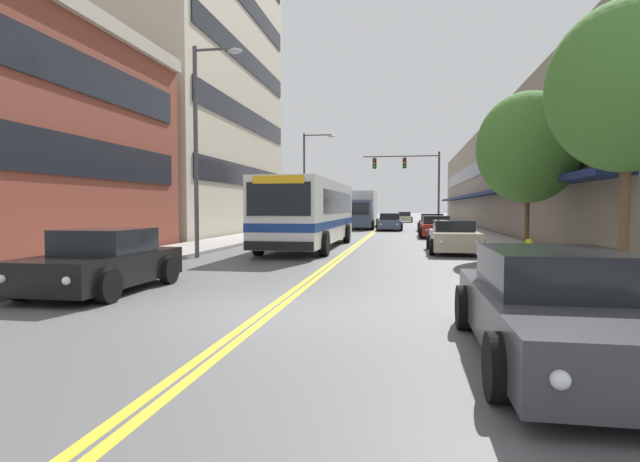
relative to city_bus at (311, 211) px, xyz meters
name	(u,v)px	position (x,y,z in m)	size (l,w,h in m)	color
ground_plane	(379,228)	(1.98, 22.63, -1.72)	(240.00, 240.00, 0.00)	#565659
sidewalk_left	(304,227)	(-5.00, 22.63, -1.65)	(2.96, 106.00, 0.14)	#9E9B96
sidewalk_right	(458,228)	(8.96, 22.63, -1.65)	(2.96, 106.00, 0.14)	#9E9B96
centre_line	(379,228)	(1.98, 22.63, -1.72)	(0.34, 106.00, 0.01)	yellow
office_tower_left	(167,64)	(-12.72, 11.15, 10.52)	(12.08, 20.08, 24.49)	beige
storefront_row_right	(527,179)	(14.66, 22.63, 2.63)	(9.10, 68.00, 8.72)	gray
city_bus	(311,211)	(0.00, 0.00, 0.00)	(2.92, 12.00, 3.04)	silver
car_silver_parked_left_near	(315,223)	(-2.46, 14.37, -1.07)	(2.19, 4.18, 1.42)	#B7B7BC
car_black_parked_left_mid	(102,262)	(-2.32, -12.84, -1.08)	(2.18, 4.23, 1.40)	black
car_dark_grey_parked_right_foreground	(557,309)	(6.25, -16.49, -1.09)	(2.12, 4.84, 1.36)	#38383D
car_navy_parked_right_mid	(432,223)	(6.43, 17.71, -1.09)	(2.21, 4.16, 1.37)	#19234C
car_red_parked_right_far	(436,227)	(6.24, 9.22, -1.09)	(2.09, 4.90, 1.35)	maroon
car_champagne_parked_right_end	(453,237)	(6.36, -1.55, -1.09)	(2.08, 4.69, 1.33)	beige
car_beige_moving_lead	(405,217)	(4.18, 40.91, -1.12)	(1.99, 4.14, 1.30)	#BCAD89
car_slate_blue_moving_second	(390,222)	(3.09, 18.21, -1.08)	(2.06, 4.79, 1.39)	#475675
car_charcoal_moving_third	(389,220)	(2.64, 29.49, -1.13)	(2.10, 4.23, 1.23)	#232328
box_truck	(361,210)	(0.47, 21.22, -0.06)	(2.66, 7.81, 3.31)	#475675
traffic_signal_mast	(413,174)	(4.94, 21.72, 3.09)	(6.67, 0.38, 6.73)	#47474C
street_lamp_left_near	(202,134)	(-3.08, -5.42, 2.88)	(1.90, 0.28, 7.81)	#47474C
street_lamp_left_far	(309,173)	(-2.96, 14.50, 2.79)	(2.47, 0.28, 7.50)	#47474C
street_tree_right_near	(628,87)	(9.03, -11.29, 2.72)	(3.30, 3.30, 6.13)	brown
street_tree_right_mid	(528,148)	(8.88, -3.19, 2.40)	(3.77, 3.77, 6.05)	brown
fire_hydrant	(529,253)	(7.93, -7.71, -1.17)	(0.32, 0.24, 0.84)	yellow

